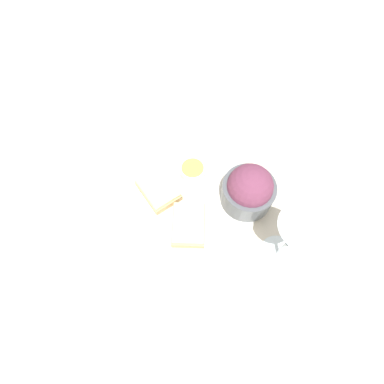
% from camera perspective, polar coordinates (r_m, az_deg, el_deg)
% --- Properties ---
extents(ground_plane, '(4.00, 4.00, 0.00)m').
position_cam_1_polar(ground_plane, '(0.69, 0.00, -1.24)').
color(ground_plane, beige).
extents(dinner_plate, '(0.30, 0.30, 0.01)m').
position_cam_1_polar(dinner_plate, '(0.69, 0.00, -1.00)').
color(dinner_plate, silver).
rests_on(dinner_plate, ground_plane).
extents(salad_bowl, '(0.11, 0.11, 0.11)m').
position_cam_1_polar(salad_bowl, '(0.65, 10.77, 0.47)').
color(salad_bowl, '#4C5156').
rests_on(salad_bowl, dinner_plate).
extents(sauce_ramekin, '(0.06, 0.06, 0.03)m').
position_cam_1_polar(sauce_ramekin, '(0.70, 0.11, 4.17)').
color(sauce_ramekin, white).
rests_on(sauce_ramekin, dinner_plate).
extents(cheese_toast_near, '(0.10, 0.08, 0.03)m').
position_cam_1_polar(cheese_toast_near, '(0.68, -6.41, 0.45)').
color(cheese_toast_near, tan).
rests_on(cheese_toast_near, dinner_plate).
extents(cheese_toast_far, '(0.12, 0.10, 0.03)m').
position_cam_1_polar(cheese_toast_far, '(0.64, -0.66, -6.22)').
color(cheese_toast_far, tan).
rests_on(cheese_toast_far, dinner_plate).
extents(wine_glass, '(0.09, 0.09, 0.17)m').
position_cam_1_polar(wine_glass, '(0.57, 18.92, -8.04)').
color(wine_glass, silver).
rests_on(wine_glass, ground_plane).
extents(napkin, '(0.15, 0.15, 0.01)m').
position_cam_1_polar(napkin, '(0.77, 16.00, 5.37)').
color(napkin, beige).
rests_on(napkin, ground_plane).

